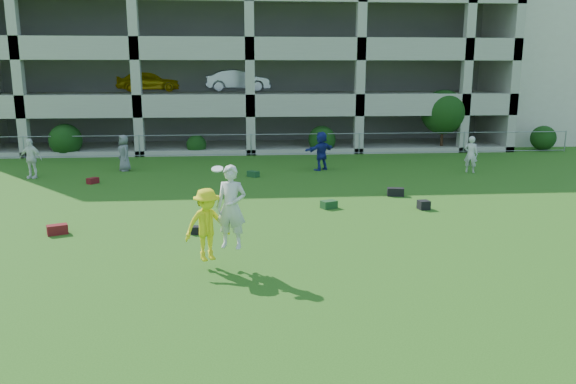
{
  "coord_description": "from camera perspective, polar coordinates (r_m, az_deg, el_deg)",
  "views": [
    {
      "loc": [
        -0.6,
        -11.54,
        4.57
      ],
      "look_at": [
        0.65,
        3.0,
        1.4
      ],
      "focal_mm": 35.0,
      "sensor_mm": 36.0,
      "label": 1
    }
  ],
  "objects": [
    {
      "name": "bag_red_f",
      "position": [
        24.48,
        -19.22,
        1.1
      ],
      "size": [
        0.5,
        0.53,
        0.24
      ],
      "primitive_type": "cube",
      "rotation": [
        0.0,
        0.0,
        0.92
      ],
      "color": "#550E16",
      "rests_on": "ground"
    },
    {
      "name": "stucco_building",
      "position": [
        46.05,
        26.48,
        11.55
      ],
      "size": [
        16.0,
        14.0,
        10.0
      ],
      "primitive_type": "cube",
      "color": "beige",
      "rests_on": "ground"
    },
    {
      "name": "bag_black_e",
      "position": [
        21.2,
        10.87,
        0.0
      ],
      "size": [
        0.64,
        0.4,
        0.3
      ],
      "primitive_type": "cube",
      "rotation": [
        0.0,
        0.0,
        -0.18
      ],
      "color": "black",
      "rests_on": "ground"
    },
    {
      "name": "ground",
      "position": [
        12.42,
        -1.82,
        -9.33
      ],
      "size": [
        100.0,
        100.0,
        0.0
      ],
      "primitive_type": "plane",
      "color": "#235114",
      "rests_on": "ground"
    },
    {
      "name": "bystander_d",
      "position": [
        26.2,
        3.41,
        4.19
      ],
      "size": [
        1.68,
        1.4,
        1.8
      ],
      "primitive_type": "imported",
      "rotation": [
        0.0,
        0.0,
        3.75
      ],
      "color": "navy",
      "rests_on": "ground"
    },
    {
      "name": "shrub_row",
      "position": [
        31.81,
        4.52,
        6.7
      ],
      "size": [
        34.38,
        2.52,
        3.5
      ],
      "color": "#163D11",
      "rests_on": "ground"
    },
    {
      "name": "parking_garage",
      "position": [
        39.27,
        -4.2,
        14.34
      ],
      "size": [
        30.0,
        14.0,
        12.0
      ],
      "color": "#9E998C",
      "rests_on": "ground"
    },
    {
      "name": "frisbee_contest",
      "position": [
        13.14,
        -7.37,
        -2.68
      ],
      "size": [
        1.62,
        1.06,
        2.24
      ],
      "color": "yellow",
      "rests_on": "ground"
    },
    {
      "name": "bystander_b",
      "position": [
        26.59,
        -24.68,
        3.12
      ],
      "size": [
        1.07,
        0.63,
        1.72
      ],
      "primitive_type": "imported",
      "rotation": [
        0.0,
        0.0,
        -0.22
      ],
      "color": "white",
      "rests_on": "ground"
    },
    {
      "name": "bag_black_b",
      "position": [
        16.25,
        -9.13,
        -3.84
      ],
      "size": [
        0.41,
        0.26,
        0.22
      ],
      "primitive_type": "cube",
      "rotation": [
        0.0,
        0.0,
        -0.03
      ],
      "color": "black",
      "rests_on": "ground"
    },
    {
      "name": "fence",
      "position": [
        30.8,
        -3.78,
        4.85
      ],
      "size": [
        36.06,
        0.06,
        1.2
      ],
      "color": "gray",
      "rests_on": "ground"
    },
    {
      "name": "bag_green_g",
      "position": [
        24.63,
        -3.56,
        1.84
      ],
      "size": [
        0.57,
        0.56,
        0.25
      ],
      "primitive_type": "cube",
      "rotation": [
        0.0,
        0.0,
        -0.77
      ],
      "color": "#153B22",
      "rests_on": "ground"
    },
    {
      "name": "crate_d",
      "position": [
        19.37,
        13.62,
        -1.28
      ],
      "size": [
        0.4,
        0.4,
        0.3
      ],
      "primitive_type": "cube",
      "rotation": [
        0.0,
        0.0,
        0.15
      ],
      "color": "black",
      "rests_on": "ground"
    },
    {
      "name": "bag_green_c",
      "position": [
        19.03,
        4.17,
        -1.26
      ],
      "size": [
        0.6,
        0.52,
        0.26
      ],
      "primitive_type": "cube",
      "rotation": [
        0.0,
        0.0,
        0.42
      ],
      "color": "#153A1D",
      "rests_on": "ground"
    },
    {
      "name": "bystander_e",
      "position": [
        26.84,
        18.08,
        3.65
      ],
      "size": [
        0.73,
        0.66,
        1.67
      ],
      "primitive_type": "imported",
      "rotation": [
        0.0,
        0.0,
        2.6
      ],
      "color": "silver",
      "rests_on": "ground"
    },
    {
      "name": "bag_red_a",
      "position": [
        17.28,
        -22.39,
        -3.54
      ],
      "size": [
        0.62,
        0.49,
        0.28
      ],
      "primitive_type": "cube",
      "rotation": [
        0.0,
        0.0,
        0.41
      ],
      "color": "#5C0F17",
      "rests_on": "ground"
    },
    {
      "name": "bystander_c",
      "position": [
        27.05,
        -16.31,
        3.84
      ],
      "size": [
        0.87,
        0.98,
        1.68
      ],
      "primitive_type": "imported",
      "rotation": [
        0.0,
        0.0,
        -1.05
      ],
      "color": "slate",
      "rests_on": "ground"
    }
  ]
}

